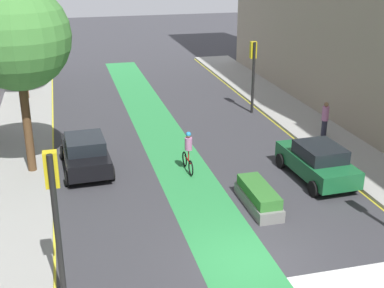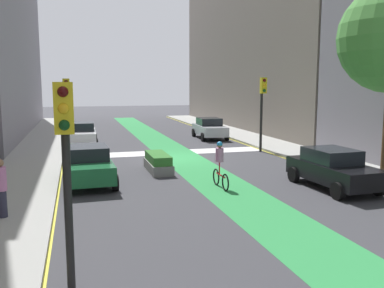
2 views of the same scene
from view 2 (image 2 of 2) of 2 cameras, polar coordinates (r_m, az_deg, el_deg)
The scene contains 17 objects.
ground_plane at distance 23.62m, azimuth -2.49°, elevation -1.92°, with size 120.00×120.00×0.00m, color #38383D.
bike_lane_paint at distance 23.72m, azimuth -1.38°, elevation -1.86°, with size 2.40×60.00×0.01m, color #2D8C47.
crosswalk_band at distance 25.54m, azimuth -3.50°, elevation -1.17°, with size 12.00×1.80×0.01m, color silver.
sidewalk_left at distance 26.29m, azimuth 13.65°, elevation -0.96°, with size 3.00×60.00×0.15m, color #9E9E99.
curb_stripe_left at distance 25.61m, azimuth 10.71°, elevation -1.26°, with size 0.16×60.00×0.01m, color yellow.
sidewalk_right at distance 23.14m, azimuth -20.92°, elevation -2.47°, with size 3.00×60.00×0.15m, color #9E9E99.
curb_stripe_right at distance 23.05m, azimuth -17.20°, elevation -2.51°, with size 0.16×60.00×0.01m, color yellow.
traffic_signal_near_right at distance 23.21m, azimuth -16.61°, elevation 5.24°, with size 0.35×0.52×4.41m.
traffic_signal_near_left at distance 25.84m, azimuth 9.53°, elevation 5.87°, with size 0.35×0.52×4.52m.
traffic_signal_far_right at distance 8.23m, azimuth -16.78°, elevation -0.55°, with size 0.35×0.52×4.13m.
car_white_right_near at distance 29.26m, azimuth -14.72°, elevation 1.34°, with size 2.10×4.24×1.57m.
car_black_left_far at distance 17.56m, azimuth 18.61°, elevation -3.15°, with size 2.17×4.27×1.57m.
car_silver_left_near at distance 32.16m, azimuth 2.39°, elevation 2.17°, with size 2.18×4.28×1.57m.
car_green_right_far at distance 17.93m, azimuth -13.91°, elevation -2.75°, with size 2.16×4.27×1.57m.
cyclist_in_lane at distance 16.76m, azimuth 3.82°, elevation -2.68°, with size 0.32×1.73×1.86m.
pedestrian_sidewalk_right_a at distance 13.76m, azimuth -24.49°, elevation -5.41°, with size 0.34×0.34×1.77m.
median_planter at distance 20.04m, azimuth -4.63°, elevation -2.57°, with size 0.96×2.82×0.85m.
Camera 2 is at (5.20, 22.67, 4.08)m, focal length 39.30 mm.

